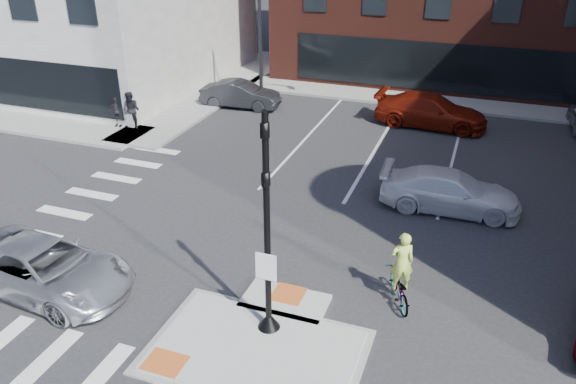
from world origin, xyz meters
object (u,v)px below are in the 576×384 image
at_px(bg_car_dark, 240,94).
at_px(cyclist, 400,279).
at_px(pedestrian_a, 131,110).
at_px(pedestrian_b, 117,112).
at_px(white_pickup, 450,191).
at_px(bg_car_red, 431,111).
at_px(silver_suv, 45,268).

bearing_deg(bg_car_dark, cyclist, -146.31).
relative_size(pedestrian_a, pedestrian_b, 1.22).
bearing_deg(white_pickup, pedestrian_a, 76.38).
relative_size(cyclist, pedestrian_a, 1.22).
bearing_deg(pedestrian_a, pedestrian_b, 175.47).
height_order(white_pickup, bg_car_red, bg_car_red).
xyz_separation_m(white_pickup, bg_car_red, (-1.83, 8.83, 0.08)).
height_order(silver_suv, white_pickup, silver_suv).
distance_m(bg_car_dark, bg_car_red, 10.44).
xyz_separation_m(silver_suv, cyclist, (9.75, 2.94, 0.01)).
xyz_separation_m(bg_car_dark, pedestrian_b, (-4.35, -5.34, 0.18)).
bearing_deg(cyclist, silver_suv, -7.41).
bearing_deg(pedestrian_b, bg_car_dark, 44.50).
bearing_deg(bg_car_red, bg_car_dark, 95.97).
height_order(bg_car_red, pedestrian_b, pedestrian_b).
xyz_separation_m(bg_car_red, cyclist, (1.07, -15.02, -0.05)).
relative_size(silver_suv, bg_car_dark, 1.23).
distance_m(bg_car_red, pedestrian_a, 15.10).
height_order(cyclist, pedestrian_a, cyclist).
height_order(bg_car_red, pedestrian_a, pedestrian_a).
xyz_separation_m(bg_car_dark, pedestrian_a, (-3.50, -5.34, 0.35)).
height_order(white_pickup, pedestrian_a, pedestrian_a).
distance_m(white_pickup, pedestrian_a, 16.05).
relative_size(bg_car_dark, pedestrian_b, 2.90).
height_order(silver_suv, bg_car_dark, silver_suv).
bearing_deg(pedestrian_b, cyclist, -36.45).
distance_m(bg_car_dark, cyclist, 18.54).
bearing_deg(white_pickup, bg_car_red, 8.89).
distance_m(bg_car_dark, pedestrian_b, 6.89).
relative_size(bg_car_dark, bg_car_red, 0.79).
bearing_deg(pedestrian_a, cyclist, -36.05).
distance_m(white_pickup, pedestrian_b, 16.88).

